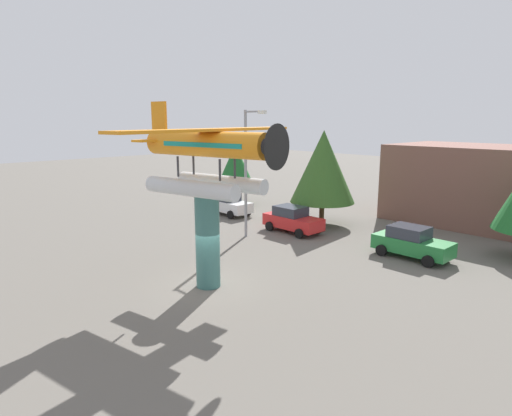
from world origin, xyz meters
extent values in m
plane|color=#605B54|center=(0.00, 0.00, 0.00)|extent=(140.00, 140.00, 0.00)
cylinder|color=#386B66|center=(0.00, 0.00, 2.16)|extent=(1.10, 1.10, 4.33)
cylinder|color=silver|center=(0.20, -0.98, 4.68)|extent=(4.84, 1.66, 0.70)
cylinder|color=#333338|center=(1.28, -0.25, 5.48)|extent=(0.12, 0.12, 0.90)
cylinder|color=#333338|center=(-1.07, -0.73, 5.48)|extent=(0.12, 0.12, 0.90)
cylinder|color=silver|center=(-0.20, 0.98, 4.68)|extent=(4.84, 1.66, 0.70)
cylinder|color=#333338|center=(1.07, 0.73, 5.48)|extent=(0.12, 0.12, 0.90)
cylinder|color=#333338|center=(-1.28, 0.25, 5.48)|extent=(0.12, 0.12, 0.90)
cylinder|color=orange|center=(0.00, 0.00, 6.48)|extent=(6.29, 2.33, 1.10)
cube|color=teal|center=(0.20, 0.04, 6.48)|extent=(4.48, 1.99, 0.20)
cone|color=#262628|center=(3.18, 0.66, 6.48)|extent=(0.86, 1.00, 0.88)
cylinder|color=black|center=(3.57, 0.74, 6.48)|extent=(0.40, 1.77, 1.80)
cube|color=orange|center=(0.39, 0.08, 7.09)|extent=(3.18, 10.41, 0.12)
cube|color=orange|center=(-2.74, -0.57, 6.58)|extent=(1.25, 2.88, 0.10)
cube|color=orange|center=(-2.74, -0.57, 7.68)|extent=(0.91, 0.30, 1.30)
cube|color=white|center=(-11.25, 10.55, 0.72)|extent=(4.20, 1.70, 0.80)
cube|color=#2D333D|center=(-11.50, 10.55, 1.44)|extent=(2.00, 1.56, 0.64)
cylinder|color=black|center=(-9.90, 9.65, 0.32)|extent=(0.64, 0.22, 0.64)
cylinder|color=black|center=(-9.90, 11.45, 0.32)|extent=(0.64, 0.22, 0.64)
cylinder|color=black|center=(-12.60, 9.65, 0.32)|extent=(0.64, 0.22, 0.64)
cylinder|color=black|center=(-12.60, 11.45, 0.32)|extent=(0.64, 0.22, 0.64)
cube|color=red|center=(-3.90, 10.13, 0.72)|extent=(4.20, 1.70, 0.80)
cube|color=#2D333D|center=(-4.15, 10.13, 1.44)|extent=(2.00, 1.56, 0.64)
cylinder|color=black|center=(-2.55, 9.23, 0.32)|extent=(0.64, 0.22, 0.64)
cylinder|color=black|center=(-2.55, 11.03, 0.32)|extent=(0.64, 0.22, 0.64)
cylinder|color=black|center=(-5.25, 9.23, 0.32)|extent=(0.64, 0.22, 0.64)
cylinder|color=black|center=(-5.25, 11.03, 0.32)|extent=(0.64, 0.22, 0.64)
cube|color=#237A38|center=(4.38, 10.72, 0.72)|extent=(4.20, 1.70, 0.80)
cube|color=#2D333D|center=(4.13, 10.72, 1.44)|extent=(2.00, 1.56, 0.64)
cylinder|color=black|center=(5.73, 9.82, 0.32)|extent=(0.64, 0.22, 0.64)
cylinder|color=black|center=(5.73, 11.62, 0.32)|extent=(0.64, 0.22, 0.64)
cylinder|color=black|center=(3.03, 9.82, 0.32)|extent=(0.64, 0.22, 0.64)
cylinder|color=black|center=(3.03, 11.62, 0.32)|extent=(0.64, 0.22, 0.64)
cylinder|color=gray|center=(-5.31, 7.10, 4.05)|extent=(0.18, 0.18, 8.09)
cylinder|color=gray|center=(-4.51, 7.10, 7.99)|extent=(1.60, 0.12, 0.12)
cube|color=silver|center=(-3.81, 7.10, 7.94)|extent=(0.50, 0.28, 0.20)
cube|color=brown|center=(2.70, 22.00, 2.84)|extent=(10.14, 7.64, 5.67)
cylinder|color=brown|center=(-14.13, 13.83, 0.75)|extent=(0.36, 0.36, 1.50)
cone|color=#1E6028|center=(-14.13, 13.83, 3.45)|extent=(3.51, 3.51, 3.90)
cylinder|color=brown|center=(-4.00, 13.35, 0.83)|extent=(0.36, 0.36, 1.66)
cone|color=#335B23|center=(-4.00, 13.35, 4.23)|extent=(4.63, 4.63, 5.14)
camera|label=1|loc=(15.31, -11.45, 7.53)|focal=30.68mm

